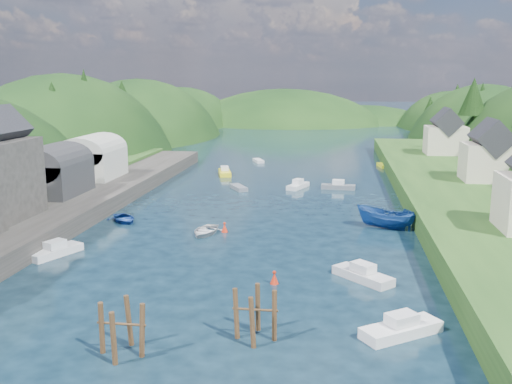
# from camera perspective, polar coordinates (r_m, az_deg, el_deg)

# --- Properties ---
(ground) EXTENTS (600.00, 600.00, 0.00)m
(ground) POSITION_cam_1_polar(r_m,az_deg,el_deg) (83.75, 2.11, 0.29)
(ground) COLOR black
(ground) RESTS_ON ground
(hillside_left) EXTENTS (44.00, 245.56, 52.00)m
(hillside_left) POSITION_cam_1_polar(r_m,az_deg,el_deg) (121.81, -18.16, -0.58)
(hillside_left) COLOR black
(hillside_left) RESTS_ON ground
(far_hills) EXTENTS (103.00, 68.00, 44.00)m
(far_hills) POSITION_cam_1_polar(r_m,az_deg,el_deg) (207.62, 6.01, 3.96)
(far_hills) COLOR black
(far_hills) RESTS_ON ground
(hill_trees) EXTENTS (91.36, 146.72, 12.38)m
(hill_trees) POSITION_cam_1_polar(r_m,az_deg,el_deg) (96.44, 3.62, 8.42)
(hill_trees) COLOR black
(hill_trees) RESTS_ON ground
(quay_left) EXTENTS (12.00, 110.00, 2.00)m
(quay_left) POSITION_cam_1_polar(r_m,az_deg,el_deg) (62.94, -23.33, -3.51)
(quay_left) COLOR #2D2B28
(quay_left) RESTS_ON ground
(boat_sheds) EXTENTS (7.00, 21.00, 7.50)m
(boat_sheds) POSITION_cam_1_polar(r_m,az_deg,el_deg) (79.43, -17.76, 3.00)
(boat_sheds) COLOR #2D2D30
(boat_sheds) RESTS_ON quay_left
(terrace_right) EXTENTS (16.00, 120.00, 2.40)m
(terrace_right) POSITION_cam_1_polar(r_m,az_deg,el_deg) (75.13, 20.60, -0.82)
(terrace_right) COLOR #234719
(terrace_right) RESTS_ON ground
(right_bank_cottages) EXTENTS (9.00, 59.24, 8.41)m
(right_bank_cottages) POSITION_cam_1_polar(r_m,az_deg,el_deg) (83.06, 21.64, 3.48)
(right_bank_cottages) COLOR beige
(right_bank_cottages) RESTS_ON terrace_right
(piling_cluster_near) EXTENTS (2.99, 2.81, 3.87)m
(piling_cluster_near) POSITION_cam_1_polar(r_m,az_deg,el_deg) (35.60, -13.27, -13.60)
(piling_cluster_near) COLOR #382314
(piling_cluster_near) RESTS_ON ground
(piling_cluster_far) EXTENTS (2.90, 2.73, 3.86)m
(piling_cluster_far) POSITION_cam_1_polar(r_m,az_deg,el_deg) (36.63, -0.07, -12.54)
(piling_cluster_far) COLOR #382314
(piling_cluster_far) RESTS_ON ground
(channel_buoy_near) EXTENTS (0.70, 0.70, 1.10)m
(channel_buoy_near) POSITION_cam_1_polar(r_m,az_deg,el_deg) (46.01, 1.85, -8.59)
(channel_buoy_near) COLOR #AC210D
(channel_buoy_near) RESTS_ON ground
(channel_buoy_far) EXTENTS (0.70, 0.70, 1.10)m
(channel_buoy_far) POSITION_cam_1_polar(r_m,az_deg,el_deg) (60.77, -3.16, -3.58)
(channel_buoy_far) COLOR #AC210D
(channel_buoy_far) RESTS_ON ground
(moored_boats) EXTENTS (37.17, 94.57, 2.51)m
(moored_boats) POSITION_cam_1_polar(r_m,az_deg,el_deg) (53.74, -2.90, -5.36)
(moored_boats) COLOR silver
(moored_boats) RESTS_ON ground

